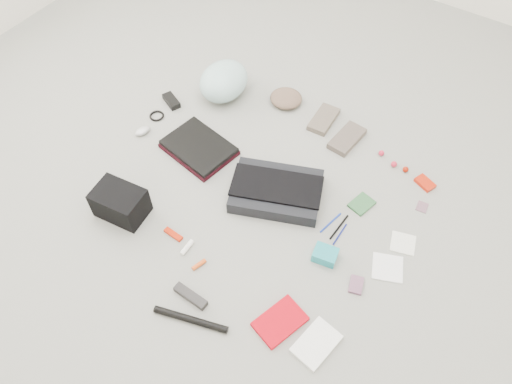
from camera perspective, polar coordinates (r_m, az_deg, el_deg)
The scene contains 33 objects.
ground_plane at distance 2.33m, azimuth -0.00°, elevation -0.74°, with size 4.00×4.00×0.00m, color gray.
messenger_bag at distance 2.31m, azimuth 2.34°, elevation 0.10°, with size 0.41×0.29×0.07m, color black.
bag_flap at distance 2.28m, azimuth 2.37°, elevation 0.70°, with size 0.42×0.19×0.01m, color black.
laptop_sleeve at distance 2.52m, azimuth -6.52°, elevation 4.89°, with size 0.33×0.25×0.02m, color black.
laptop at distance 2.50m, azimuth -6.57°, elevation 5.23°, with size 0.33×0.24×0.02m, color black.
bike_helmet at distance 2.75m, azimuth -3.71°, elevation 12.54°, with size 0.24×0.30×0.18m, color silver.
beanie at distance 2.74m, azimuth 3.46°, elevation 10.65°, with size 0.17×0.17×0.06m, color brown.
mitten_left at distance 2.67m, azimuth 7.73°, elevation 8.23°, with size 0.10×0.20×0.03m, color #695B4F.
mitten_right at distance 2.59m, azimuth 10.35°, elevation 6.03°, with size 0.11×0.21×0.03m, color brown.
power_brick at distance 2.78m, azimuth -9.65°, elevation 10.23°, with size 0.12×0.05×0.03m, color black.
cable_coil at distance 2.73m, azimuth -11.28°, elevation 8.53°, with size 0.08×0.08×0.01m, color black.
mouse at distance 2.65m, azimuth -12.84°, elevation 6.84°, with size 0.05×0.09×0.03m, color #ACACAC.
camera_bag at distance 2.31m, azimuth -15.25°, elevation -1.21°, with size 0.22×0.16×0.14m, color black.
multitool at distance 2.24m, azimuth -9.43°, elevation -4.79°, with size 0.09×0.03×0.01m, color #BB1B01.
toiletry_tube_white at distance 2.19m, azimuth -7.90°, elevation -6.29°, with size 0.02×0.02×0.08m, color white.
toiletry_tube_orange at distance 2.14m, azimuth -6.54°, elevation -8.24°, with size 0.02×0.02×0.07m, color #D84D15.
u_lock at distance 2.08m, azimuth -7.49°, elevation -11.71°, with size 0.15×0.04×0.03m, color black.
bike_pump at distance 2.04m, azimuth -7.47°, elevation -14.24°, with size 0.03×0.03×0.31m, color black.
book_red at distance 2.02m, azimuth 2.75°, elevation -14.56°, with size 0.13×0.20×0.02m, color red.
book_white at distance 2.01m, azimuth 6.90°, elevation -16.82°, with size 0.12×0.18×0.02m, color white.
notepad at distance 2.35m, azimuth 11.98°, elevation -1.35°, with size 0.08×0.11×0.01m, color #2C5A32.
pen_blue at distance 2.27m, azimuth 8.52°, elevation -3.49°, with size 0.01×0.01×0.14m, color #132FA4.
pen_black at distance 2.26m, azimuth 9.46°, elevation -3.98°, with size 0.01×0.01×0.15m, color black.
pen_navy at distance 2.24m, azimuth 9.56°, elevation -4.78°, with size 0.01×0.01×0.13m, color navy.
accordion_wallet at distance 2.16m, azimuth 7.91°, elevation -7.13°, with size 0.10×0.08×0.05m, color teal.
card_deck at distance 2.13m, azimuth 11.37°, elevation -10.36°, with size 0.05×0.08×0.01m, color #82526E.
napkin_top at distance 2.28m, azimuth 16.45°, elevation -5.64°, with size 0.10×0.10×0.01m, color silver.
napkin_bottom at distance 2.20m, azimuth 14.80°, elevation -8.36°, with size 0.13×0.13×0.01m, color white.
lollipop_a at distance 2.56m, azimuth 14.14°, elevation 4.34°, with size 0.03×0.03×0.03m, color red.
lollipop_b at distance 2.53m, azimuth 15.49°, elevation 3.09°, with size 0.03×0.03×0.03m, color red.
lollipop_c at distance 2.52m, azimuth 16.72°, elevation 2.49°, with size 0.03×0.03×0.03m, color #9A1503.
altoids_tin at distance 2.50m, azimuth 18.75°, elevation 0.98°, with size 0.09×0.06×0.02m, color red.
stamp_sheet at distance 2.42m, azimuth 18.46°, elevation -1.62°, with size 0.05×0.06×0.00m, color #85596A.
Camera 1 is at (0.75, -1.14, 1.88)m, focal length 35.00 mm.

